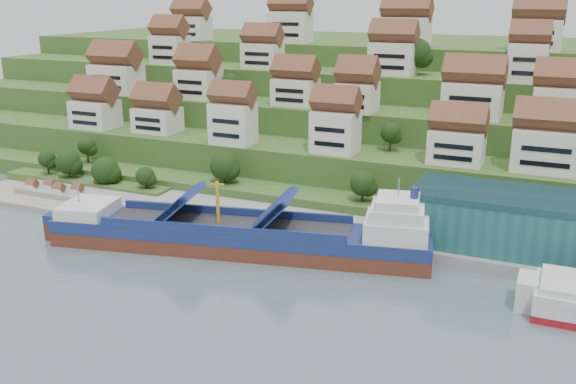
% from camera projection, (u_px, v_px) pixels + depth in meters
% --- Properties ---
extents(ground, '(300.00, 300.00, 0.00)m').
position_uv_depth(ground, '(270.00, 257.00, 115.63)').
color(ground, slate).
rests_on(ground, ground).
extents(quay, '(180.00, 14.00, 2.20)m').
position_uv_depth(quay, '(400.00, 240.00, 120.67)').
color(quay, gray).
rests_on(quay, ground).
extents(pebble_beach, '(45.00, 20.00, 1.00)m').
position_uv_depth(pebble_beach, '(66.00, 197.00, 148.38)').
color(pebble_beach, gray).
rests_on(pebble_beach, ground).
extents(hillside, '(260.00, 128.00, 31.00)m').
position_uv_depth(hillside, '(410.00, 109.00, 202.92)').
color(hillside, '#2D4C1E').
rests_on(hillside, ground).
extents(hillside_village, '(154.07, 63.09, 29.30)m').
position_uv_depth(hillside_village, '(364.00, 79.00, 162.51)').
color(hillside_village, silver).
rests_on(hillside_village, ground).
extents(hillside_trees, '(136.01, 62.93, 32.11)m').
position_uv_depth(hillside_trees, '(306.00, 120.00, 153.38)').
color(hillside_trees, '#1C3913').
rests_on(hillside_trees, ground).
extents(flagpole, '(1.28, 0.16, 8.00)m').
position_uv_depth(flagpole, '(385.00, 218.00, 115.32)').
color(flagpole, gray).
rests_on(flagpole, quay).
extents(beach_huts, '(14.40, 3.70, 2.20)m').
position_uv_depth(beach_huts, '(55.00, 190.00, 147.59)').
color(beach_huts, white).
rests_on(beach_huts, pebble_beach).
extents(cargo_ship, '(70.81, 25.07, 15.44)m').
position_uv_depth(cargo_ship, '(248.00, 236.00, 117.34)').
color(cargo_ship, '#58291B').
rests_on(cargo_ship, ground).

